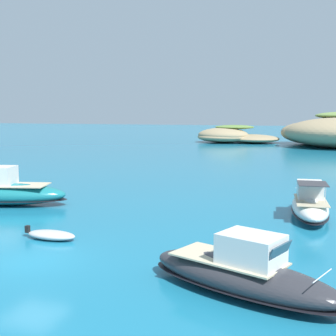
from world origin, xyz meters
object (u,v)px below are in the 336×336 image
at_px(motorboat_white, 310,205).
at_px(motorboat_teal, 2,192).
at_px(islet_small, 232,136).
at_px(dinghy_tender, 51,235).
at_px(motorboat_charcoal, 242,273).

relative_size(motorboat_white, motorboat_teal, 0.78).
distance_m(islet_small, dinghy_tender, 74.44).
distance_m(islet_small, motorboat_white, 67.17).
relative_size(motorboat_charcoal, dinghy_tender, 2.74).
height_order(islet_small, motorboat_white, islet_small).
bearing_deg(motorboat_white, dinghy_tender, -142.48).
bearing_deg(islet_small, motorboat_white, -75.54).
distance_m(motorboat_teal, dinghy_tender, 10.06).
bearing_deg(motorboat_white, motorboat_teal, -171.30).
xyz_separation_m(motorboat_white, dinghy_tender, (-12.04, -9.25, -0.49)).
bearing_deg(motorboat_white, motorboat_charcoal, -98.79).
bearing_deg(motorboat_white, islet_small, 104.46).
xyz_separation_m(motorboat_charcoal, motorboat_white, (2.00, 12.92, -0.02)).
bearing_deg(islet_small, dinghy_tender, -86.35).
bearing_deg(dinghy_tender, motorboat_teal, 141.86).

